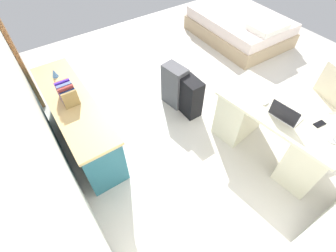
{
  "coord_description": "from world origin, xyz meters",
  "views": [
    {
      "loc": [
        -2.1,
        2.41,
        2.69
      ],
      "look_at": [
        -0.59,
        1.39,
        0.6
      ],
      "focal_mm": 26.14,
      "sensor_mm": 36.0,
      "label": 1
    }
  ],
  "objects_px": {
    "suitcase_spare_grey": "(174,86)",
    "cell_phone_near_laptop": "(320,124)",
    "office_chair": "(314,105)",
    "desk": "(273,131)",
    "suitcase_black": "(190,97)",
    "credenza": "(79,121)",
    "laptop": "(285,114)",
    "computer_mouse": "(266,102)",
    "figurine_small": "(54,73)",
    "bed": "(239,26)"
  },
  "relations": [
    {
      "from": "desk",
      "to": "suitcase_black",
      "type": "distance_m",
      "value": 1.22
    },
    {
      "from": "desk",
      "to": "suitcase_spare_grey",
      "type": "height_order",
      "value": "desk"
    },
    {
      "from": "computer_mouse",
      "to": "cell_phone_near_laptop",
      "type": "distance_m",
      "value": 0.59
    },
    {
      "from": "office_chair",
      "to": "computer_mouse",
      "type": "height_order",
      "value": "office_chair"
    },
    {
      "from": "credenza",
      "to": "laptop",
      "type": "bearing_deg",
      "value": -130.91
    },
    {
      "from": "suitcase_spare_grey",
      "to": "laptop",
      "type": "height_order",
      "value": "laptop"
    },
    {
      "from": "computer_mouse",
      "to": "cell_phone_near_laptop",
      "type": "xyz_separation_m",
      "value": [
        -0.54,
        -0.23,
        -0.01
      ]
    },
    {
      "from": "bed",
      "to": "figurine_small",
      "type": "height_order",
      "value": "figurine_small"
    },
    {
      "from": "office_chair",
      "to": "bed",
      "type": "xyz_separation_m",
      "value": [
        2.34,
        -1.0,
        -0.18
      ]
    },
    {
      "from": "office_chair",
      "to": "figurine_small",
      "type": "relative_size",
      "value": 8.55
    },
    {
      "from": "suitcase_spare_grey",
      "to": "computer_mouse",
      "type": "relative_size",
      "value": 6.61
    },
    {
      "from": "laptop",
      "to": "computer_mouse",
      "type": "distance_m",
      "value": 0.27
    },
    {
      "from": "suitcase_spare_grey",
      "to": "cell_phone_near_laptop",
      "type": "relative_size",
      "value": 4.86
    },
    {
      "from": "credenza",
      "to": "figurine_small",
      "type": "distance_m",
      "value": 0.69
    },
    {
      "from": "cell_phone_near_laptop",
      "to": "desk",
      "type": "bearing_deg",
      "value": 31.1
    },
    {
      "from": "bed",
      "to": "laptop",
      "type": "relative_size",
      "value": 5.74
    },
    {
      "from": "office_chair",
      "to": "computer_mouse",
      "type": "relative_size",
      "value": 9.4
    },
    {
      "from": "figurine_small",
      "to": "bed",
      "type": "bearing_deg",
      "value": -86.05
    },
    {
      "from": "desk",
      "to": "credenza",
      "type": "distance_m",
      "value": 2.44
    },
    {
      "from": "cell_phone_near_laptop",
      "to": "figurine_small",
      "type": "xyz_separation_m",
      "value": [
        2.41,
        2.07,
        0.04
      ]
    },
    {
      "from": "computer_mouse",
      "to": "figurine_small",
      "type": "bearing_deg",
      "value": 37.33
    },
    {
      "from": "credenza",
      "to": "cell_phone_near_laptop",
      "type": "relative_size",
      "value": 13.24
    },
    {
      "from": "laptop",
      "to": "figurine_small",
      "type": "relative_size",
      "value": 3.05
    },
    {
      "from": "bed",
      "to": "suitcase_black",
      "type": "xyz_separation_m",
      "value": [
        -1.17,
        2.19,
        0.06
      ]
    },
    {
      "from": "bed",
      "to": "suitcase_black",
      "type": "bearing_deg",
      "value": 118.17
    },
    {
      "from": "bed",
      "to": "suitcase_spare_grey",
      "type": "bearing_deg",
      "value": 111.28
    },
    {
      "from": "desk",
      "to": "suitcase_spare_grey",
      "type": "bearing_deg",
      "value": 17.93
    },
    {
      "from": "desk",
      "to": "laptop",
      "type": "xyz_separation_m",
      "value": [
        -0.07,
        0.09,
        0.41
      ]
    },
    {
      "from": "credenza",
      "to": "desk",
      "type": "bearing_deg",
      "value": -128.42
    },
    {
      "from": "credenza",
      "to": "suitcase_spare_grey",
      "type": "relative_size",
      "value": 2.72
    },
    {
      "from": "credenza",
      "to": "figurine_small",
      "type": "xyz_separation_m",
      "value": [
        0.55,
        0.0,
        0.42
      ]
    },
    {
      "from": "desk",
      "to": "suitcase_black",
      "type": "bearing_deg",
      "value": 19.21
    },
    {
      "from": "desk",
      "to": "cell_phone_near_laptop",
      "type": "height_order",
      "value": "cell_phone_near_laptop"
    },
    {
      "from": "desk",
      "to": "figurine_small",
      "type": "xyz_separation_m",
      "value": [
        2.07,
        1.91,
        0.4
      ]
    },
    {
      "from": "suitcase_black",
      "to": "credenza",
      "type": "bearing_deg",
      "value": 76.44
    },
    {
      "from": "office_chair",
      "to": "suitcase_spare_grey",
      "type": "relative_size",
      "value": 1.42
    },
    {
      "from": "laptop",
      "to": "credenza",
      "type": "bearing_deg",
      "value": 49.09
    },
    {
      "from": "credenza",
      "to": "computer_mouse",
      "type": "distance_m",
      "value": 2.3
    },
    {
      "from": "desk",
      "to": "computer_mouse",
      "type": "xyz_separation_m",
      "value": [
        0.2,
        0.08,
        0.37
      ]
    },
    {
      "from": "office_chair",
      "to": "credenza",
      "type": "bearing_deg",
      "value": 60.39
    },
    {
      "from": "suitcase_spare_grey",
      "to": "laptop",
      "type": "relative_size",
      "value": 1.97
    },
    {
      "from": "credenza",
      "to": "suitcase_black",
      "type": "distance_m",
      "value": 1.56
    },
    {
      "from": "suitcase_black",
      "to": "cell_phone_near_laptop",
      "type": "bearing_deg",
      "value": -159.61
    },
    {
      "from": "office_chair",
      "to": "computer_mouse",
      "type": "bearing_deg",
      "value": 76.12
    },
    {
      "from": "credenza",
      "to": "figurine_small",
      "type": "relative_size",
      "value": 16.36
    },
    {
      "from": "office_chair",
      "to": "suitcase_spare_grey",
      "type": "xyz_separation_m",
      "value": [
        1.46,
        1.25,
        -0.09
      ]
    },
    {
      "from": "bed",
      "to": "computer_mouse",
      "type": "xyz_separation_m",
      "value": [
        -2.13,
        1.87,
        0.52
      ]
    },
    {
      "from": "credenza",
      "to": "laptop",
      "type": "height_order",
      "value": "laptop"
    },
    {
      "from": "bed",
      "to": "suitcase_spare_grey",
      "type": "height_order",
      "value": "suitcase_spare_grey"
    },
    {
      "from": "office_chair",
      "to": "cell_phone_near_laptop",
      "type": "relative_size",
      "value": 6.91
    }
  ]
}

